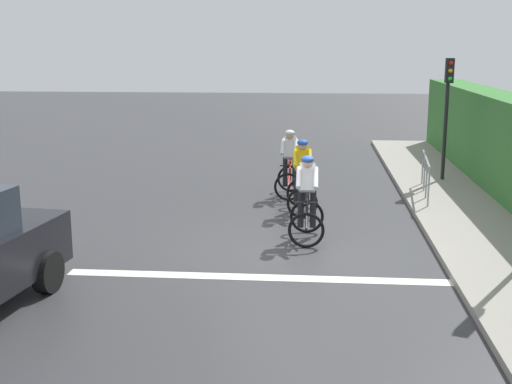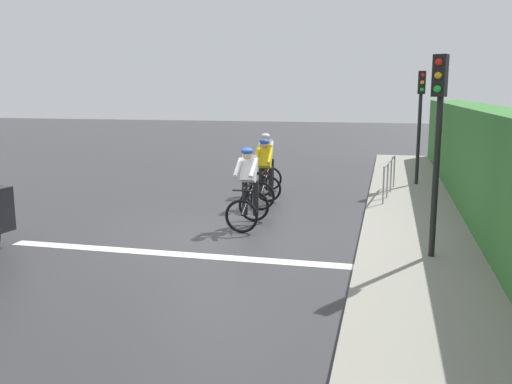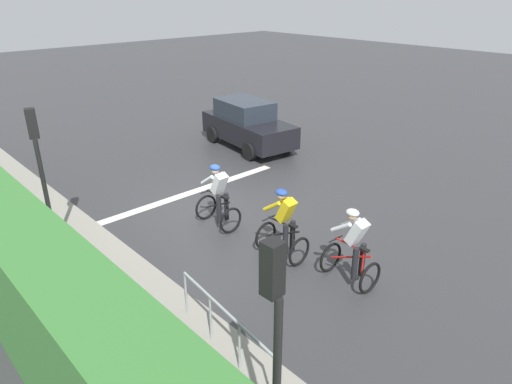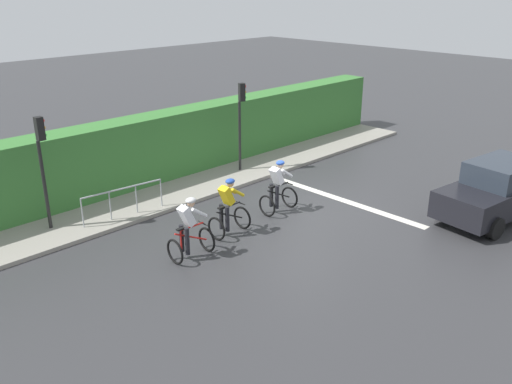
{
  "view_description": "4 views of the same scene",
  "coord_description": "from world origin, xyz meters",
  "px_view_note": "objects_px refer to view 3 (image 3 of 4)",
  "views": [
    {
      "loc": [
        0.47,
        -11.71,
        3.71
      ],
      "look_at": [
        -0.55,
        0.46,
        1.0
      ],
      "focal_mm": 47.07,
      "sensor_mm": 36.0,
      "label": 1
    },
    {
      "loc": [
        3.17,
        -10.04,
        2.79
      ],
      "look_at": [
        0.55,
        0.83,
        0.73
      ],
      "focal_mm": 38.67,
      "sensor_mm": 36.0,
      "label": 2
    },
    {
      "loc": [
        6.85,
        9.17,
        5.67
      ],
      "look_at": [
        -0.55,
        1.17,
        0.79
      ],
      "focal_mm": 32.33,
      "sensor_mm": 36.0,
      "label": 3
    },
    {
      "loc": [
        -10.15,
        12.15,
        6.73
      ],
      "look_at": [
        0.59,
        1.56,
        0.82
      ],
      "focal_mm": 37.95,
      "sensor_mm": 36.0,
      "label": 4
    }
  ],
  "objects_px": {
    "cyclist_lead": "(353,249)",
    "traffic_light_near_crossing": "(39,160)",
    "car_black": "(247,124)",
    "pedestrian_railing_kerbside": "(224,322)",
    "cyclist_second": "(284,226)",
    "cyclist_mid": "(218,198)",
    "traffic_light_far_junction": "(274,332)"
  },
  "relations": [
    {
      "from": "cyclist_lead",
      "to": "traffic_light_far_junction",
      "type": "relative_size",
      "value": 0.5
    },
    {
      "from": "car_black",
      "to": "traffic_light_far_junction",
      "type": "height_order",
      "value": "traffic_light_far_junction"
    },
    {
      "from": "car_black",
      "to": "traffic_light_far_junction",
      "type": "xyz_separation_m",
      "value": [
        8.5,
        9.96,
        1.35
      ]
    },
    {
      "from": "pedestrian_railing_kerbside",
      "to": "cyclist_lead",
      "type": "bearing_deg",
      "value": 178.44
    },
    {
      "from": "traffic_light_near_crossing",
      "to": "traffic_light_far_junction",
      "type": "distance_m",
      "value": 7.36
    },
    {
      "from": "cyclist_second",
      "to": "pedestrian_railing_kerbside",
      "type": "relative_size",
      "value": 0.64
    },
    {
      "from": "cyclist_lead",
      "to": "traffic_light_near_crossing",
      "type": "bearing_deg",
      "value": -54.41
    },
    {
      "from": "pedestrian_railing_kerbside",
      "to": "car_black",
      "type": "bearing_deg",
      "value": -133.72
    },
    {
      "from": "cyclist_mid",
      "to": "pedestrian_railing_kerbside",
      "type": "bearing_deg",
      "value": 52.6
    },
    {
      "from": "cyclist_lead",
      "to": "traffic_light_far_junction",
      "type": "distance_m",
      "value": 4.68
    },
    {
      "from": "cyclist_second",
      "to": "traffic_light_far_junction",
      "type": "distance_m",
      "value": 5.28
    },
    {
      "from": "cyclist_second",
      "to": "traffic_light_near_crossing",
      "type": "bearing_deg",
      "value": -47.07
    },
    {
      "from": "pedestrian_railing_kerbside",
      "to": "cyclist_mid",
      "type": "bearing_deg",
      "value": -127.4
    },
    {
      "from": "cyclist_mid",
      "to": "cyclist_lead",
      "type": "bearing_deg",
      "value": 96.94
    },
    {
      "from": "cyclist_lead",
      "to": "traffic_light_far_junction",
      "type": "bearing_deg",
      "value": 23.84
    },
    {
      "from": "car_black",
      "to": "traffic_light_near_crossing",
      "type": "bearing_deg",
      "value": 17.21
    },
    {
      "from": "cyclist_lead",
      "to": "cyclist_second",
      "type": "height_order",
      "value": "same"
    },
    {
      "from": "car_black",
      "to": "pedestrian_railing_kerbside",
      "type": "height_order",
      "value": "car_black"
    },
    {
      "from": "traffic_light_far_junction",
      "to": "traffic_light_near_crossing",
      "type": "bearing_deg",
      "value": -90.79
    },
    {
      "from": "car_black",
      "to": "traffic_light_far_junction",
      "type": "distance_m",
      "value": 13.16
    },
    {
      "from": "cyclist_mid",
      "to": "car_black",
      "type": "height_order",
      "value": "car_black"
    },
    {
      "from": "cyclist_second",
      "to": "cyclist_mid",
      "type": "xyz_separation_m",
      "value": [
        0.13,
        -2.16,
        0.0
      ]
    },
    {
      "from": "car_black",
      "to": "cyclist_lead",
      "type": "bearing_deg",
      "value": 61.55
    },
    {
      "from": "cyclist_second",
      "to": "traffic_light_near_crossing",
      "type": "distance_m",
      "value": 5.54
    },
    {
      "from": "traffic_light_near_crossing",
      "to": "pedestrian_railing_kerbside",
      "type": "relative_size",
      "value": 1.3
    },
    {
      "from": "cyclist_lead",
      "to": "cyclist_mid",
      "type": "xyz_separation_m",
      "value": [
        0.46,
        -3.8,
        0.0
      ]
    },
    {
      "from": "cyclist_second",
      "to": "traffic_light_near_crossing",
      "type": "relative_size",
      "value": 0.5
    },
    {
      "from": "traffic_light_near_crossing",
      "to": "cyclist_lead",
      "type": "bearing_deg",
      "value": 125.59
    },
    {
      "from": "traffic_light_near_crossing",
      "to": "cyclist_second",
      "type": "bearing_deg",
      "value": 132.93
    },
    {
      "from": "cyclist_lead",
      "to": "car_black",
      "type": "relative_size",
      "value": 0.39
    },
    {
      "from": "cyclist_second",
      "to": "pedestrian_railing_kerbside",
      "type": "bearing_deg",
      "value": 27.52
    },
    {
      "from": "traffic_light_far_junction",
      "to": "cyclist_second",
      "type": "bearing_deg",
      "value": -137.48
    }
  ]
}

